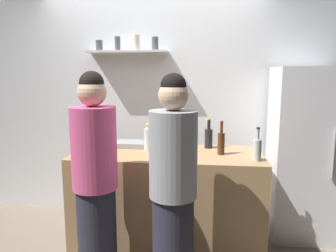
{
  "coord_description": "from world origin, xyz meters",
  "views": [
    {
      "loc": [
        0.59,
        -2.39,
        1.63
      ],
      "look_at": [
        0.25,
        0.48,
        1.17
      ],
      "focal_mm": 34.04,
      "sensor_mm": 36.0,
      "label": 1
    }
  ],
  "objects_px": {
    "wine_bottle_pale_glass": "(257,149)",
    "baking_pan": "(132,144)",
    "wine_bottle_dark_glass": "(209,137)",
    "utensil_holder": "(181,141)",
    "refrigerator": "(303,153)",
    "person_grey_hoodie": "(173,191)",
    "water_bottle_plastic": "(149,139)",
    "person_pink_top": "(95,183)",
    "wine_bottle_amber_glass": "(221,142)"
  },
  "relations": [
    {
      "from": "wine_bottle_pale_glass",
      "to": "person_grey_hoodie",
      "type": "height_order",
      "value": "person_grey_hoodie"
    },
    {
      "from": "wine_bottle_amber_glass",
      "to": "water_bottle_plastic",
      "type": "height_order",
      "value": "wine_bottle_amber_glass"
    },
    {
      "from": "baking_pan",
      "to": "utensil_holder",
      "type": "height_order",
      "value": "utensil_holder"
    },
    {
      "from": "water_bottle_plastic",
      "to": "person_pink_top",
      "type": "distance_m",
      "value": 0.78
    },
    {
      "from": "wine_bottle_dark_glass",
      "to": "person_pink_top",
      "type": "relative_size",
      "value": 0.18
    },
    {
      "from": "baking_pan",
      "to": "wine_bottle_pale_glass",
      "type": "relative_size",
      "value": 1.19
    },
    {
      "from": "refrigerator",
      "to": "baking_pan",
      "type": "bearing_deg",
      "value": -174.32
    },
    {
      "from": "utensil_holder",
      "to": "person_pink_top",
      "type": "xyz_separation_m",
      "value": [
        -0.58,
        -0.91,
        -0.15
      ]
    },
    {
      "from": "wine_bottle_pale_glass",
      "to": "person_grey_hoodie",
      "type": "relative_size",
      "value": 0.17
    },
    {
      "from": "refrigerator",
      "to": "person_grey_hoodie",
      "type": "distance_m",
      "value": 1.61
    },
    {
      "from": "wine_bottle_dark_glass",
      "to": "utensil_holder",
      "type": "bearing_deg",
      "value": 172.28
    },
    {
      "from": "utensil_holder",
      "to": "wine_bottle_dark_glass",
      "type": "xyz_separation_m",
      "value": [
        0.27,
        -0.04,
        0.05
      ]
    },
    {
      "from": "water_bottle_plastic",
      "to": "person_grey_hoodie",
      "type": "distance_m",
      "value": 0.86
    },
    {
      "from": "baking_pan",
      "to": "water_bottle_plastic",
      "type": "bearing_deg",
      "value": -34.51
    },
    {
      "from": "person_pink_top",
      "to": "water_bottle_plastic",
      "type": "bearing_deg",
      "value": -158.05
    },
    {
      "from": "wine_bottle_pale_glass",
      "to": "water_bottle_plastic",
      "type": "bearing_deg",
      "value": 165.19
    },
    {
      "from": "wine_bottle_amber_glass",
      "to": "wine_bottle_pale_glass",
      "type": "xyz_separation_m",
      "value": [
        0.29,
        -0.18,
        -0.01
      ]
    },
    {
      "from": "wine_bottle_pale_glass",
      "to": "person_pink_top",
      "type": "bearing_deg",
      "value": -160.57
    },
    {
      "from": "baking_pan",
      "to": "person_pink_top",
      "type": "distance_m",
      "value": 0.85
    },
    {
      "from": "refrigerator",
      "to": "wine_bottle_dark_glass",
      "type": "height_order",
      "value": "refrigerator"
    },
    {
      "from": "water_bottle_plastic",
      "to": "wine_bottle_dark_glass",
      "type": "bearing_deg",
      "value": 17.0
    },
    {
      "from": "wine_bottle_dark_glass",
      "to": "person_grey_hoodie",
      "type": "bearing_deg",
      "value": -104.92
    },
    {
      "from": "water_bottle_plastic",
      "to": "wine_bottle_pale_glass",
      "type": "bearing_deg",
      "value": -14.81
    },
    {
      "from": "wine_bottle_dark_glass",
      "to": "person_grey_hoodie",
      "type": "xyz_separation_m",
      "value": [
        -0.25,
        -0.95,
        -0.21
      ]
    },
    {
      "from": "utensil_holder",
      "to": "water_bottle_plastic",
      "type": "bearing_deg",
      "value": -144.11
    },
    {
      "from": "refrigerator",
      "to": "water_bottle_plastic",
      "type": "height_order",
      "value": "refrigerator"
    },
    {
      "from": "wine_bottle_dark_glass",
      "to": "water_bottle_plastic",
      "type": "height_order",
      "value": "wine_bottle_dark_glass"
    },
    {
      "from": "person_pink_top",
      "to": "utensil_holder",
      "type": "bearing_deg",
      "value": -168.09
    },
    {
      "from": "baking_pan",
      "to": "wine_bottle_amber_glass",
      "type": "distance_m",
      "value": 0.91
    },
    {
      "from": "refrigerator",
      "to": "wine_bottle_dark_glass",
      "type": "distance_m",
      "value": 0.97
    },
    {
      "from": "utensil_holder",
      "to": "person_pink_top",
      "type": "distance_m",
      "value": 1.09
    },
    {
      "from": "refrigerator",
      "to": "baking_pan",
      "type": "relative_size",
      "value": 5.02
    },
    {
      "from": "wine_bottle_pale_glass",
      "to": "person_grey_hoodie",
      "type": "xyz_separation_m",
      "value": [
        -0.65,
        -0.52,
        -0.21
      ]
    },
    {
      "from": "person_pink_top",
      "to": "refrigerator",
      "type": "bearing_deg",
      "value": 163.75
    },
    {
      "from": "wine_bottle_pale_glass",
      "to": "wine_bottle_amber_glass",
      "type": "bearing_deg",
      "value": 147.91
    },
    {
      "from": "wine_bottle_dark_glass",
      "to": "water_bottle_plastic",
      "type": "bearing_deg",
      "value": -163.0
    },
    {
      "from": "baking_pan",
      "to": "wine_bottle_dark_glass",
      "type": "distance_m",
      "value": 0.77
    },
    {
      "from": "wine_bottle_amber_glass",
      "to": "person_grey_hoodie",
      "type": "bearing_deg",
      "value": -117.41
    },
    {
      "from": "refrigerator",
      "to": "person_grey_hoodie",
      "type": "height_order",
      "value": "refrigerator"
    },
    {
      "from": "utensil_holder",
      "to": "wine_bottle_dark_glass",
      "type": "height_order",
      "value": "wine_bottle_dark_glass"
    },
    {
      "from": "baking_pan",
      "to": "person_grey_hoodie",
      "type": "distance_m",
      "value": 1.06
    },
    {
      "from": "person_grey_hoodie",
      "to": "baking_pan",
      "type": "bearing_deg",
      "value": -159.91
    },
    {
      "from": "utensil_holder",
      "to": "wine_bottle_amber_glass",
      "type": "xyz_separation_m",
      "value": [
        0.39,
        -0.28,
        0.05
      ]
    },
    {
      "from": "wine_bottle_pale_glass",
      "to": "baking_pan",
      "type": "bearing_deg",
      "value": 161.32
    },
    {
      "from": "wine_bottle_pale_glass",
      "to": "water_bottle_plastic",
      "type": "relative_size",
      "value": 1.11
    },
    {
      "from": "wine_bottle_amber_glass",
      "to": "person_pink_top",
      "type": "height_order",
      "value": "person_pink_top"
    },
    {
      "from": "utensil_holder",
      "to": "person_grey_hoodie",
      "type": "height_order",
      "value": "person_grey_hoodie"
    },
    {
      "from": "person_pink_top",
      "to": "wine_bottle_amber_glass",
      "type": "bearing_deg",
      "value": 167.37
    },
    {
      "from": "person_pink_top",
      "to": "person_grey_hoodie",
      "type": "distance_m",
      "value": 0.61
    },
    {
      "from": "wine_bottle_amber_glass",
      "to": "person_pink_top",
      "type": "bearing_deg",
      "value": -147.06
    }
  ]
}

